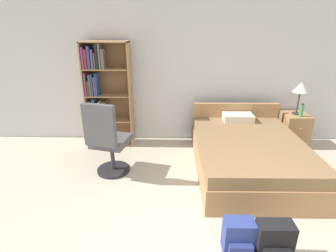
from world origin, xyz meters
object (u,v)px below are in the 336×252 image
bookshelf (103,94)px  backpack_black (274,242)px  office_chair (108,141)px  table_lamp (301,88)px  bed (247,153)px  nightstand (294,130)px  water_bottle (302,110)px  backpack_blue (238,237)px

bookshelf → backpack_black: size_ratio=4.63×
office_chair → backpack_black: bearing=-38.0°
office_chair → table_lamp: bearing=19.4°
bed → nightstand: bearing=39.4°
bed → water_bottle: water_bottle is taller
nightstand → table_lamp: table_lamp is taller
bookshelf → office_chair: size_ratio=1.61×
water_bottle → backpack_blue: water_bottle is taller
water_bottle → bed: bearing=-144.6°
water_bottle → backpack_black: water_bottle is taller
office_chair → bed: bearing=5.4°
bookshelf → office_chair: (0.30, -1.09, -0.39)m
bed → office_chair: 2.06m
bookshelf → backpack_blue: bearing=-53.1°
bed → table_lamp: 1.59m
water_bottle → bookshelf: bearing=177.8°
bookshelf → table_lamp: bearing=-0.1°
nightstand → backpack_black: bearing=-116.5°
table_lamp → backpack_black: size_ratio=1.45×
backpack_blue → bookshelf: bearing=126.9°
table_lamp → bookshelf: bearing=179.9°
office_chair → backpack_black: office_chair is taller
nightstand → water_bottle: (0.01, -0.11, 0.40)m
nightstand → water_bottle: water_bottle is taller
table_lamp → backpack_black: table_lamp is taller
bed → water_bottle: size_ratio=9.15×
bookshelf → table_lamp: size_ratio=3.20×
bookshelf → table_lamp: 3.40m
bed → office_chair: bearing=-174.6°
bed → backpack_blue: size_ratio=5.87×
office_chair → water_bottle: 3.26m
backpack_blue → backpack_black: backpack_black is taller
table_lamp → backpack_black: 2.95m
bed → nightstand: bed is taller
nightstand → backpack_black: (-1.25, -2.51, -0.11)m
bookshelf → nightstand: size_ratio=3.09×
table_lamp → water_bottle: size_ratio=2.51×
backpack_black → backpack_blue: bearing=166.7°
water_bottle → backpack_blue: (-1.57, -2.33, -0.52)m
table_lamp → water_bottle: (0.02, -0.13, -0.35)m
water_bottle → backpack_black: bearing=-117.7°
nightstand → backpack_black: 2.81m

